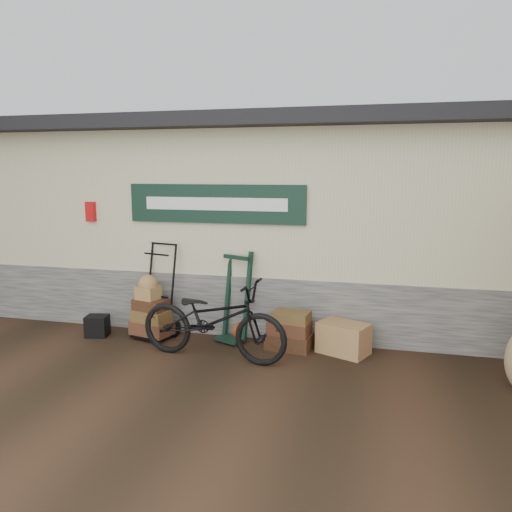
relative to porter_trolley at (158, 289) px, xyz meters
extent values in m
plane|color=black|center=(1.14, -0.77, -0.70)|extent=(80.00, 80.00, 0.00)
cube|color=#4C4C47|center=(1.14, 1.98, -0.25)|extent=(14.00, 3.54, 0.90)
cube|color=#C6C590|center=(1.14, 1.98, 1.25)|extent=(14.00, 3.50, 2.10)
cube|color=black|center=(1.14, 1.83, 2.40)|extent=(14.40, 4.10, 0.20)
cube|color=black|center=(0.84, 0.20, 1.25)|extent=(2.60, 0.06, 0.55)
cube|color=white|center=(0.84, 0.17, 1.25)|extent=(2.10, 0.01, 0.18)
cube|color=red|center=(-1.16, 0.20, 1.10)|extent=(0.14, 0.10, 0.30)
cube|color=olive|center=(2.72, -0.08, -0.49)|extent=(0.75, 0.64, 0.42)
cube|color=black|center=(-0.86, -0.26, -0.54)|extent=(0.35, 0.32, 0.31)
imported|color=black|center=(1.09, -0.69, -0.11)|extent=(0.89, 2.07, 1.17)
camera|label=1|loc=(3.14, -6.55, 1.72)|focal=35.00mm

